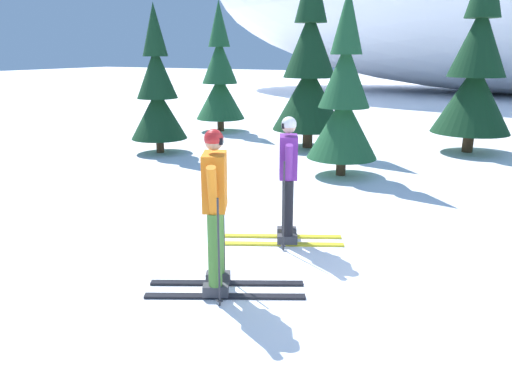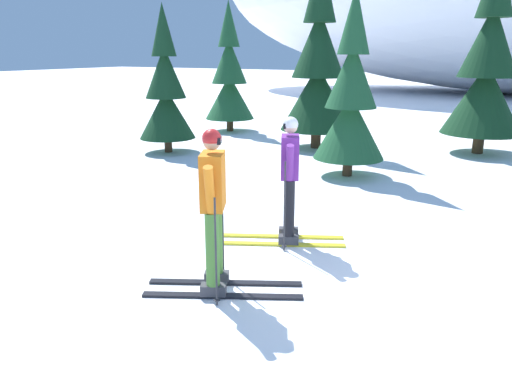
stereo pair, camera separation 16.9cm
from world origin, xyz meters
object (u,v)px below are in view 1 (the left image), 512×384
(skier_purple_jacket, at_px, (287,179))
(pine_tree_center_right, at_px, (476,68))
(pine_tree_center, at_px, (344,100))
(pine_tree_left, at_px, (157,92))
(pine_tree_far_left, at_px, (220,78))
(skier_orange_jacket, at_px, (216,209))
(pine_tree_center_left, at_px, (309,69))

(skier_purple_jacket, relative_size, pine_tree_center_right, 0.34)
(skier_purple_jacket, height_order, pine_tree_center, pine_tree_center)
(pine_tree_left, height_order, pine_tree_center_right, pine_tree_center_right)
(pine_tree_far_left, height_order, pine_tree_center_right, pine_tree_center_right)
(skier_orange_jacket, xyz_separation_m, pine_tree_center_left, (-2.31, 8.69, 1.16))
(pine_tree_far_left, distance_m, pine_tree_center, 6.95)
(skier_orange_jacket, bearing_deg, pine_tree_left, 131.76)
(pine_tree_left, xyz_separation_m, pine_tree_center_right, (7.31, 3.80, 0.60))
(skier_purple_jacket, bearing_deg, pine_tree_far_left, 126.03)
(skier_orange_jacket, xyz_separation_m, skier_purple_jacket, (0.07, 1.77, -0.05))
(pine_tree_left, height_order, pine_tree_center_left, pine_tree_center_left)
(skier_orange_jacket, distance_m, pine_tree_center, 6.02)
(pine_tree_left, height_order, pine_tree_center, pine_tree_center)
(pine_tree_center, bearing_deg, skier_orange_jacket, -85.51)
(pine_tree_left, bearing_deg, pine_tree_center_left, 37.24)
(skier_purple_jacket, height_order, pine_tree_center_right, pine_tree_center_right)
(pine_tree_center_left, distance_m, pine_tree_center, 3.32)
(pine_tree_center_right, bearing_deg, pine_tree_center_left, -161.86)
(skier_purple_jacket, xyz_separation_m, pine_tree_far_left, (-6.09, 8.38, 0.83))
(skier_orange_jacket, distance_m, pine_tree_center_right, 10.25)
(pine_tree_left, distance_m, pine_tree_center_left, 4.11)
(pine_tree_center, bearing_deg, skier_purple_jacket, -82.65)
(pine_tree_center, xyz_separation_m, pine_tree_center_right, (2.23, 4.05, 0.55))
(pine_tree_far_left, relative_size, pine_tree_center_left, 0.82)
(skier_orange_jacket, xyz_separation_m, pine_tree_center_right, (1.76, 10.02, 1.21))
(skier_orange_jacket, height_order, pine_tree_center, pine_tree_center)
(pine_tree_center_left, bearing_deg, pine_tree_left, -142.76)
(pine_tree_far_left, height_order, pine_tree_left, pine_tree_far_left)
(pine_tree_center_left, bearing_deg, skier_purple_jacket, -70.96)
(pine_tree_center_left, height_order, pine_tree_center, pine_tree_center_left)
(pine_tree_far_left, distance_m, pine_tree_center_right, 7.79)
(skier_orange_jacket, distance_m, pine_tree_far_left, 11.83)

